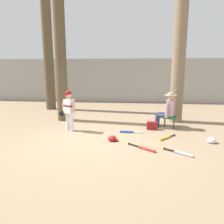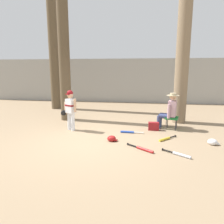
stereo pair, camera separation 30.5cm
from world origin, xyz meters
name	(u,v)px [view 1 (the left image)]	position (x,y,z in m)	size (l,w,h in m)	color
ground_plane	(92,142)	(0.00, 0.00, 0.00)	(60.00, 60.00, 0.00)	#937A5B
concrete_back_wall	(116,81)	(0.00, 7.43, 1.28)	(18.00, 0.36, 2.56)	#9E9E99
tree_near_player	(61,56)	(-1.62, 2.47, 2.45)	(0.56, 0.56, 5.44)	brown
tree_behind_spectator	(179,49)	(2.69, 2.69, 2.67)	(0.70, 0.70, 6.03)	#7F6B51
young_ballplayer	(68,108)	(-0.95, 1.04, 0.74)	(0.61, 0.36, 1.31)	white
folding_stool	(170,118)	(2.32, 1.68, 0.36)	(0.48, 0.48, 0.41)	#196B2D
seated_spectator	(167,109)	(2.22, 1.71, 0.64)	(0.68, 0.54, 1.20)	navy
handbag_beside_stool	(152,126)	(1.73, 1.45, 0.13)	(0.34, 0.18, 0.26)	maroon
tree_far_left	(48,47)	(-3.03, 4.75, 2.98)	(0.76, 0.76, 6.77)	brown
bat_blue_youth	(128,132)	(0.97, 0.99, 0.03)	(0.71, 0.08, 0.07)	#2347AD
bat_red_barrel	(145,148)	(1.41, -0.40, 0.03)	(0.68, 0.54, 0.07)	red
bat_yellow_trainer	(166,138)	(2.04, 0.50, 0.03)	(0.54, 0.56, 0.07)	yellow
bat_aluminum_silver	(181,153)	(2.25, -0.62, 0.03)	(0.63, 0.48, 0.07)	#B7BCC6
batting_helmet_white	(211,140)	(3.22, 0.29, 0.07)	(0.29, 0.22, 0.17)	silver
batting_helmet_red	(112,139)	(0.55, 0.16, 0.07)	(0.28, 0.22, 0.16)	#A81919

